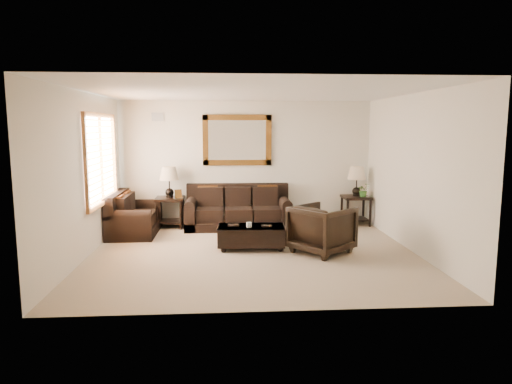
{
  "coord_description": "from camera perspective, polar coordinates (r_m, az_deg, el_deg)",
  "views": [
    {
      "loc": [
        -0.45,
        -7.54,
        2.12
      ],
      "look_at": [
        0.09,
        0.6,
        0.97
      ],
      "focal_mm": 32.0,
      "sensor_mm": 36.0,
      "label": 1
    }
  ],
  "objects": [
    {
      "name": "coffee_table",
      "position": [
        8.08,
        -0.6,
        -5.34
      ],
      "size": [
        1.21,
        0.7,
        0.5
      ],
      "rotation": [
        0.0,
        0.0,
        -0.06
      ],
      "color": "black",
      "rests_on": "room"
    },
    {
      "name": "mirror",
      "position": [
        10.01,
        -2.37,
        6.49
      ],
      "size": [
        1.5,
        0.06,
        1.1
      ],
      "color": "#49230E",
      "rests_on": "room"
    },
    {
      "name": "potted_plant",
      "position": [
        10.15,
        13.28,
        0.07
      ],
      "size": [
        0.33,
        0.35,
        0.23
      ],
      "primitive_type": "imported",
      "rotation": [
        0.0,
        0.0,
        0.26
      ],
      "color": "#306121",
      "rests_on": "end_table_right"
    },
    {
      "name": "end_table_right",
      "position": [
        10.2,
        12.44,
        0.62
      ],
      "size": [
        0.58,
        0.58,
        1.28
      ],
      "color": "black",
      "rests_on": "room"
    },
    {
      "name": "armchair",
      "position": [
        7.85,
        8.26,
        -4.32
      ],
      "size": [
        1.19,
        1.2,
        0.9
      ],
      "primitive_type": "imported",
      "rotation": [
        0.0,
        0.0,
        2.26
      ],
      "color": "black",
      "rests_on": "floor"
    },
    {
      "name": "end_table_left",
      "position": [
        9.86,
        -10.76,
        0.5
      ],
      "size": [
        0.59,
        0.59,
        1.3
      ],
      "color": "black",
      "rests_on": "room"
    },
    {
      "name": "air_vent",
      "position": [
        10.12,
        -12.21,
        9.17
      ],
      "size": [
        0.25,
        0.02,
        0.18
      ],
      "primitive_type": "cube",
      "color": "#999999",
      "rests_on": "room"
    },
    {
      "name": "sofa",
      "position": [
        9.77,
        -2.25,
        -2.53
      ],
      "size": [
        2.22,
        0.96,
        0.91
      ],
      "color": "black",
      "rests_on": "room"
    },
    {
      "name": "loveseat",
      "position": [
        9.51,
        -15.24,
        -3.22
      ],
      "size": [
        0.89,
        1.49,
        0.84
      ],
      "rotation": [
        0.0,
        0.0,
        1.57
      ],
      "color": "black",
      "rests_on": "room"
    },
    {
      "name": "room",
      "position": [
        7.59,
        -0.39,
        2.22
      ],
      "size": [
        5.51,
        5.01,
        2.71
      ],
      "color": "gray",
      "rests_on": "ground"
    },
    {
      "name": "window",
      "position": [
        8.75,
        -18.75,
        3.88
      ],
      "size": [
        0.07,
        1.96,
        1.66
      ],
      "color": "white",
      "rests_on": "room"
    }
  ]
}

